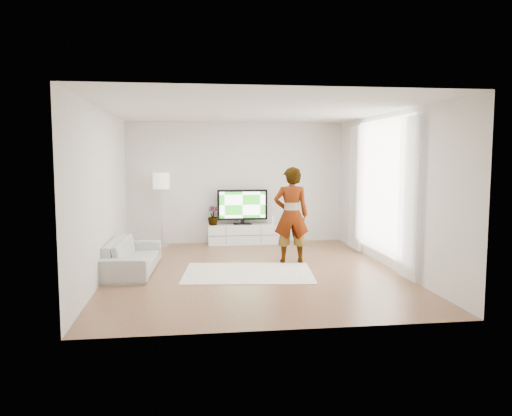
{
  "coord_description": "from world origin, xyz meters",
  "views": [
    {
      "loc": [
        -1.07,
        -8.54,
        2.02
      ],
      "look_at": [
        0.12,
        0.4,
        1.08
      ],
      "focal_mm": 35.0,
      "sensor_mm": 36.0,
      "label": 1
    }
  ],
  "objects": [
    {
      "name": "player",
      "position": [
        0.82,
        0.61,
        0.91
      ],
      "size": [
        0.69,
        0.48,
        1.81
      ],
      "primitive_type": "imported",
      "rotation": [
        0.0,
        0.0,
        3.07
      ],
      "color": "#334772",
      "rests_on": "rug"
    },
    {
      "name": "wall_front",
      "position": [
        0.0,
        -3.0,
        1.4
      ],
      "size": [
        5.0,
        0.02,
        2.8
      ],
      "primitive_type": "cube",
      "color": "silver",
      "rests_on": "floor"
    },
    {
      "name": "media_console",
      "position": [
        0.12,
        2.76,
        0.22
      ],
      "size": [
        1.6,
        0.45,
        0.45
      ],
      "color": "white",
      "rests_on": "floor"
    },
    {
      "name": "floor",
      "position": [
        0.0,
        0.0,
        0.0
      ],
      "size": [
        6.0,
        6.0,
        0.0
      ],
      "primitive_type": "plane",
      "color": "#916041",
      "rests_on": "ground"
    },
    {
      "name": "curtain_far",
      "position": [
        2.4,
        1.6,
        1.35
      ],
      "size": [
        0.04,
        0.7,
        2.6
      ],
      "primitive_type": "cube",
      "color": "white",
      "rests_on": "floor"
    },
    {
      "name": "potted_plant",
      "position": [
        -0.55,
        2.77,
        0.66
      ],
      "size": [
        0.3,
        0.3,
        0.43
      ],
      "primitive_type": "imported",
      "rotation": [
        0.0,
        0.0,
        0.32
      ],
      "color": "#3F7238",
      "rests_on": "media_console"
    },
    {
      "name": "rug",
      "position": [
        -0.09,
        -0.13,
        0.01
      ],
      "size": [
        2.37,
        1.82,
        0.01
      ],
      "primitive_type": "cube",
      "rotation": [
        0.0,
        0.0,
        -0.11
      ],
      "color": "white",
      "rests_on": "floor"
    },
    {
      "name": "wall_left",
      "position": [
        -2.5,
        0.0,
        1.4
      ],
      "size": [
        0.02,
        6.0,
        2.8
      ],
      "primitive_type": "cube",
      "color": "silver",
      "rests_on": "floor"
    },
    {
      "name": "window",
      "position": [
        2.48,
        0.3,
        1.45
      ],
      "size": [
        0.01,
        2.6,
        2.5
      ],
      "primitive_type": "cube",
      "color": "white",
      "rests_on": "wall_right"
    },
    {
      "name": "ceiling",
      "position": [
        0.0,
        0.0,
        2.8
      ],
      "size": [
        6.0,
        6.0,
        0.0
      ],
      "primitive_type": "plane",
      "color": "white",
      "rests_on": "wall_back"
    },
    {
      "name": "wall_back",
      "position": [
        0.0,
        3.0,
        1.4
      ],
      "size": [
        5.0,
        0.02,
        2.8
      ],
      "primitive_type": "cube",
      "color": "silver",
      "rests_on": "floor"
    },
    {
      "name": "television",
      "position": [
        0.12,
        2.79,
        0.88
      ],
      "size": [
        1.15,
        0.23,
        0.8
      ],
      "color": "black",
      "rests_on": "media_console"
    },
    {
      "name": "game_console",
      "position": [
        0.82,
        2.76,
        0.55
      ],
      "size": [
        0.05,
        0.15,
        0.2
      ],
      "rotation": [
        0.0,
        0.0,
        -0.04
      ],
      "color": "white",
      "rests_on": "media_console"
    },
    {
      "name": "floor_lamp",
      "position": [
        -1.7,
        2.67,
        1.4
      ],
      "size": [
        0.37,
        0.37,
        1.65
      ],
      "color": "silver",
      "rests_on": "floor"
    },
    {
      "name": "sofa",
      "position": [
        -2.08,
        0.26,
        0.28
      ],
      "size": [
        0.88,
        1.99,
        0.57
      ],
      "primitive_type": "imported",
      "rotation": [
        0.0,
        0.0,
        1.51
      ],
      "color": "#BABAB5",
      "rests_on": "floor"
    },
    {
      "name": "curtain_near",
      "position": [
        2.4,
        -1.0,
        1.35
      ],
      "size": [
        0.04,
        0.7,
        2.6
      ],
      "primitive_type": "cube",
      "color": "white",
      "rests_on": "floor"
    },
    {
      "name": "wall_right",
      "position": [
        2.5,
        0.0,
        1.4
      ],
      "size": [
        0.02,
        6.0,
        2.8
      ],
      "primitive_type": "cube",
      "color": "silver",
      "rests_on": "floor"
    }
  ]
}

